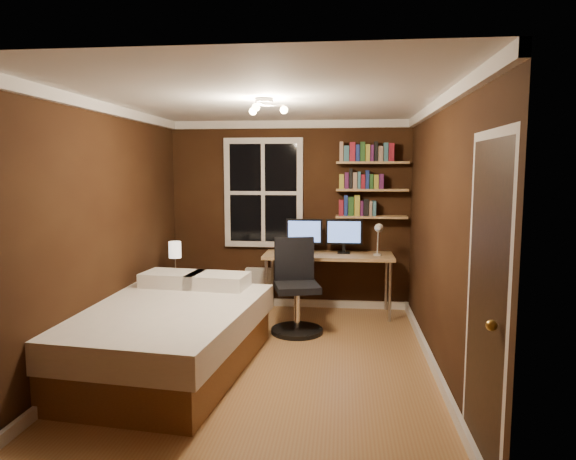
# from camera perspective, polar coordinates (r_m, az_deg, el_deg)

# --- Properties ---
(floor) EXTENTS (4.20, 4.20, 0.00)m
(floor) POSITION_cam_1_polar(r_m,az_deg,el_deg) (5.15, -2.33, -14.51)
(floor) COLOR #93633A
(floor) RESTS_ON ground
(wall_back) EXTENTS (3.20, 0.04, 2.50)m
(wall_back) POSITION_cam_1_polar(r_m,az_deg,el_deg) (6.91, 0.19, 1.66)
(wall_back) COLOR black
(wall_back) RESTS_ON ground
(wall_left) EXTENTS (0.04, 4.20, 2.50)m
(wall_left) POSITION_cam_1_polar(r_m,az_deg,el_deg) (5.31, -19.72, -0.30)
(wall_left) COLOR black
(wall_left) RESTS_ON ground
(wall_right) EXTENTS (0.04, 4.20, 2.50)m
(wall_right) POSITION_cam_1_polar(r_m,az_deg,el_deg) (4.86, 16.59, -0.81)
(wall_right) COLOR black
(wall_right) RESTS_ON ground
(ceiling) EXTENTS (3.20, 4.20, 0.02)m
(ceiling) POSITION_cam_1_polar(r_m,az_deg,el_deg) (4.84, -2.47, 14.28)
(ceiling) COLOR white
(ceiling) RESTS_ON wall_back
(window) EXTENTS (1.06, 0.06, 1.46)m
(window) POSITION_cam_1_polar(r_m,az_deg,el_deg) (6.90, -2.74, 4.14)
(window) COLOR silver
(window) RESTS_ON wall_back
(door) EXTENTS (0.03, 0.82, 2.05)m
(door) POSITION_cam_1_polar(r_m,az_deg,el_deg) (3.42, 21.00, -7.99)
(door) COLOR black
(door) RESTS_ON ground
(door_knob) EXTENTS (0.06, 0.06, 0.06)m
(door_knob) POSITION_cam_1_polar(r_m,az_deg,el_deg) (3.13, 21.68, -9.83)
(door_knob) COLOR gold
(door_knob) RESTS_ON door
(ceiling_fixture) EXTENTS (0.44, 0.44, 0.18)m
(ceiling_fixture) POSITION_cam_1_polar(r_m,az_deg,el_deg) (4.73, -2.65, 13.23)
(ceiling_fixture) COLOR beige
(ceiling_fixture) RESTS_ON ceiling
(bookshelf_lower) EXTENTS (0.92, 0.22, 0.03)m
(bookshelf_lower) POSITION_cam_1_polar(r_m,az_deg,el_deg) (6.76, 9.23, 1.45)
(bookshelf_lower) COLOR tan
(bookshelf_lower) RESTS_ON wall_back
(books_row_lower) EXTENTS (0.48, 0.16, 0.23)m
(books_row_lower) POSITION_cam_1_polar(r_m,az_deg,el_deg) (6.75, 9.25, 2.55)
(books_row_lower) COLOR maroon
(books_row_lower) RESTS_ON bookshelf_lower
(bookshelf_middle) EXTENTS (0.92, 0.22, 0.03)m
(bookshelf_middle) POSITION_cam_1_polar(r_m,az_deg,el_deg) (6.74, 9.28, 4.42)
(bookshelf_middle) COLOR tan
(bookshelf_middle) RESTS_ON wall_back
(books_row_middle) EXTENTS (0.60, 0.16, 0.23)m
(books_row_middle) POSITION_cam_1_polar(r_m,az_deg,el_deg) (6.73, 9.31, 5.52)
(books_row_middle) COLOR navy
(books_row_middle) RESTS_ON bookshelf_middle
(bookshelf_upper) EXTENTS (0.92, 0.22, 0.03)m
(bookshelf_upper) POSITION_cam_1_polar(r_m,az_deg,el_deg) (6.73, 9.34, 7.40)
(bookshelf_upper) COLOR tan
(bookshelf_upper) RESTS_ON wall_back
(books_row_upper) EXTENTS (0.66, 0.16, 0.23)m
(books_row_upper) POSITION_cam_1_polar(r_m,az_deg,el_deg) (6.73, 9.36, 8.50)
(books_row_upper) COLOR #255223
(books_row_upper) RESTS_ON bookshelf_upper
(bed) EXTENTS (1.82, 2.38, 0.76)m
(bed) POSITION_cam_1_polar(r_m,az_deg,el_deg) (5.03, -13.77, -11.30)
(bed) COLOR brown
(bed) RESTS_ON ground
(nightstand) EXTENTS (0.56, 0.56, 0.55)m
(nightstand) POSITION_cam_1_polar(r_m,az_deg,el_deg) (6.57, -12.31, -7.41)
(nightstand) COLOR brown
(nightstand) RESTS_ON ground
(bedside_lamp) EXTENTS (0.15, 0.15, 0.44)m
(bedside_lamp) POSITION_cam_1_polar(r_m,az_deg,el_deg) (6.47, -12.43, -3.18)
(bedside_lamp) COLOR white
(bedside_lamp) RESTS_ON nightstand
(radiator) EXTENTS (0.36, 0.12, 0.53)m
(radiator) POSITION_cam_1_polar(r_m,az_deg,el_deg) (7.02, -3.25, -6.41)
(radiator) COLOR beige
(radiator) RESTS_ON ground
(desk) EXTENTS (1.65, 0.62, 0.78)m
(desk) POSITION_cam_1_polar(r_m,az_deg,el_deg) (6.62, 4.50, -3.20)
(desk) COLOR tan
(desk) RESTS_ON ground
(monitor_left) EXTENTS (0.47, 0.12, 0.44)m
(monitor_left) POSITION_cam_1_polar(r_m,az_deg,el_deg) (6.67, 1.83, -0.65)
(monitor_left) COLOR black
(monitor_left) RESTS_ON desk
(monitor_right) EXTENTS (0.47, 0.12, 0.44)m
(monitor_right) POSITION_cam_1_polar(r_m,az_deg,el_deg) (6.65, 6.24, -0.71)
(monitor_right) COLOR black
(monitor_right) RESTS_ON desk
(desk_lamp) EXTENTS (0.14, 0.32, 0.44)m
(desk_lamp) POSITION_cam_1_polar(r_m,az_deg,el_deg) (6.46, 10.00, -1.01)
(desk_lamp) COLOR silver
(desk_lamp) RESTS_ON desk
(office_chair) EXTENTS (0.59, 0.59, 1.08)m
(office_chair) POSITION_cam_1_polar(r_m,az_deg,el_deg) (5.94, 0.92, -7.32)
(office_chair) COLOR black
(office_chair) RESTS_ON ground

